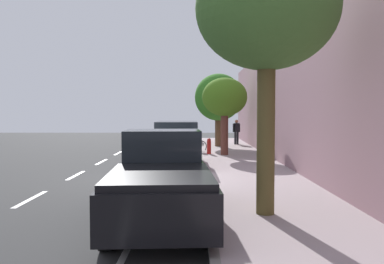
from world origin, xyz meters
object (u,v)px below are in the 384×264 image
Objects in this scene: parked_pickup_black_nearest at (162,181)px; fire_hydrant at (209,146)px; street_tree_mid_block at (225,98)px; bicycle_at_curb at (192,146)px; street_tree_far_end at (219,98)px; cyclist_with_backpack at (196,137)px; pedestrian_on_phone at (236,130)px; street_tree_near_cyclist at (267,11)px; parked_suv_silver_second at (177,144)px; parked_sedan_grey_mid at (186,134)px.

parked_pickup_black_nearest reaches higher than fire_hydrant.
street_tree_mid_block is at bearing 79.86° from parked_pickup_black_nearest.
street_tree_far_end is (1.68, 2.92, 2.94)m from bicycle_at_curb.
street_tree_far_end is 5.75m from fire_hydrant.
cyclist_with_backpack is 0.95× the size of pedestrian_on_phone.
street_tree_near_cyclist reaches higher than street_tree_far_end.
street_tree_near_cyclist reaches higher than parked_suv_silver_second.
cyclist_with_backpack is at bearing -113.50° from street_tree_far_end.
street_tree_near_cyclist is (2.23, 0.08, 3.60)m from parked_pickup_black_nearest.
pedestrian_on_phone is (1.35, 7.17, -1.97)m from street_tree_mid_block.
street_tree_near_cyclist is 1.21× the size of street_tree_far_end.
street_tree_far_end is at bearing -128.47° from pedestrian_on_phone.
street_tree_mid_block is at bearing -31.33° from fire_hydrant.
bicycle_at_curb is at bearing -119.94° from street_tree_far_end.
street_tree_far_end is (0.00, 5.48, 0.22)m from street_tree_mid_block.
pedestrian_on_phone is at bearing 72.35° from fire_hydrant.
parked_sedan_grey_mid is 2.64× the size of bicycle_at_curb.
pedestrian_on_phone is at bearing 79.37° from street_tree_mid_block.
parked_pickup_black_nearest reaches higher than bicycle_at_curb.
cyclist_with_backpack is 5.77m from pedestrian_on_phone.
bicycle_at_curb is 5.56m from pedestrian_on_phone.
cyclist_with_backpack is (0.83, 6.12, -0.05)m from parked_suv_silver_second.
bicycle_at_curb is 4.10m from street_tree_mid_block.
street_tree_near_cyclist is at bearing -83.59° from bicycle_at_curb.
parked_sedan_grey_mid is 5.34× the size of fire_hydrant.
cyclist_with_backpack is 0.28× the size of street_tree_near_cyclist.
parked_pickup_black_nearest is 6.43× the size of fire_hydrant.
fire_hydrant is (1.50, 4.47, -0.43)m from parked_suv_silver_second.
street_tree_mid_block is (2.20, -9.13, 2.35)m from parked_sedan_grey_mid.
parked_sedan_grey_mid is 4.98m from street_tree_far_end.
parked_pickup_black_nearest is 3.18× the size of bicycle_at_curb.
parked_sedan_grey_mid is at bearing 99.28° from fire_hydrant.
street_tree_far_end is 2.77× the size of pedestrian_on_phone.
pedestrian_on_phone is (1.35, 19.54, -3.37)m from street_tree_near_cyclist.
pedestrian_on_phone reaches higher than cyclist_with_backpack.
street_tree_near_cyclist is 12.45m from street_tree_mid_block.
bicycle_at_curb is at bearing 96.41° from street_tree_near_cyclist.
cyclist_with_backpack is at bearing -119.06° from pedestrian_on_phone.
cyclist_with_backpack is 0.41× the size of street_tree_mid_block.
bicycle_at_curb is at bearing 113.21° from fire_hydrant.
street_tree_mid_block reaches higher than parked_suv_silver_second.
parked_pickup_black_nearest is 18.23m from street_tree_far_end.
street_tree_mid_block is at bearing -76.47° from parked_sedan_grey_mid.
parked_sedan_grey_mid is 2.77× the size of cyclist_with_backpack.
street_tree_mid_block reaches higher than parked_pickup_black_nearest.
parked_sedan_grey_mid is 4.07m from pedestrian_on_phone.
cyclist_with_backpack is at bearing -83.96° from parked_sedan_grey_mid.
parked_suv_silver_second reaches higher than pedestrian_on_phone.
parked_pickup_black_nearest is at bearing -93.03° from cyclist_with_backpack.
street_tree_far_end is 5.62× the size of fire_hydrant.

